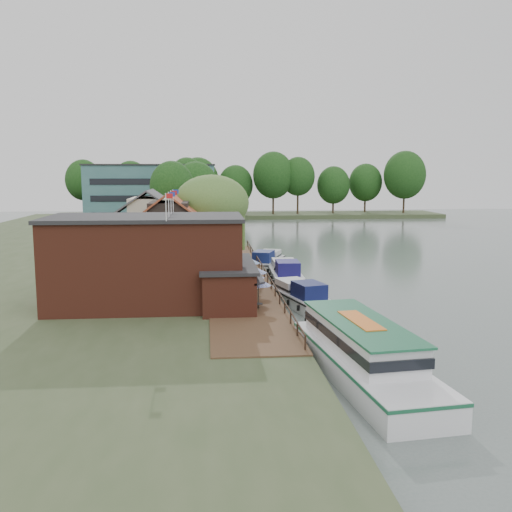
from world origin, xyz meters
name	(u,v)px	position (x,y,z in m)	size (l,w,h in m)	color
ground	(338,310)	(0.00, 0.00, 0.00)	(260.00, 260.00, 0.00)	#54615D
land_bank	(73,252)	(-30.00, 35.00, 0.50)	(50.00, 140.00, 1.00)	#384728
quay_deck	(238,278)	(-8.00, 10.00, 1.05)	(6.00, 50.00, 0.10)	#47301E
quay_rail	(264,273)	(-5.30, 10.50, 1.50)	(0.20, 49.00, 1.00)	black
pub	(171,260)	(-14.00, -1.00, 4.65)	(20.00, 11.00, 7.30)	maroon
hotel_block	(152,195)	(-22.00, 70.00, 7.15)	(25.40, 12.40, 12.30)	#38666B
cottage_a	(170,233)	(-15.00, 14.00, 5.25)	(8.60, 7.60, 8.50)	black
cottage_b	(150,225)	(-18.00, 24.00, 5.25)	(9.60, 8.60, 8.50)	beige
cottage_c	(186,219)	(-14.00, 33.00, 5.25)	(7.60, 7.60, 8.50)	black
willow	(212,220)	(-10.50, 19.00, 6.21)	(8.60, 8.60, 10.43)	#476B2D
umbrella_0	(258,294)	(-7.15, -3.26, 2.29)	(2.08, 2.08, 2.38)	navy
umbrella_1	(250,285)	(-7.52, 0.00, 2.29)	(2.41, 2.41, 2.38)	#1C309B
umbrella_2	(254,280)	(-6.97, 2.44, 2.29)	(2.25, 2.25, 2.38)	navy
umbrella_3	(244,276)	(-7.73, 4.33, 2.29)	(2.39, 2.39, 2.38)	navy
umbrella_4	(249,270)	(-7.05, 7.80, 2.29)	(2.16, 2.16, 2.38)	#1C4C9B
cruiser_0	(333,323)	(-2.25, -7.96, 1.09)	(2.95, 9.13, 2.18)	silver
cruiser_1	(300,292)	(-2.98, 2.10, 1.19)	(3.17, 9.81, 2.37)	silver
cruiser_2	(285,270)	(-2.72, 13.12, 1.28)	(3.38, 10.44, 2.55)	silver
cruiser_3	(267,258)	(-3.73, 22.20, 1.17)	(3.12, 9.66, 2.33)	silver
tour_boat	(365,351)	(-2.28, -16.26, 1.66)	(4.27, 15.19, 3.32)	silver
swan	(332,354)	(-3.22, -12.21, 0.22)	(0.44, 0.44, 0.44)	white
bank_tree_0	(172,202)	(-16.30, 41.44, 7.21)	(6.72, 6.72, 12.41)	#143811
bank_tree_1	(196,198)	(-12.82, 51.40, 7.26)	(7.71, 7.71, 12.52)	#143811
bank_tree_2	(195,199)	(-13.14, 59.83, 6.81)	(8.59, 8.59, 11.62)	#143811
bank_tree_3	(187,190)	(-15.17, 78.00, 7.94)	(7.77, 7.77, 13.88)	#143811
bank_tree_4	(194,191)	(-13.80, 85.24, 7.34)	(8.77, 8.77, 12.68)	#143811
bank_tree_5	(190,190)	(-15.02, 93.26, 7.31)	(7.05, 7.05, 12.61)	#143811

